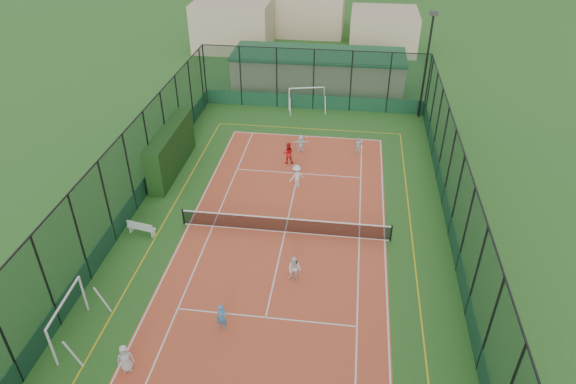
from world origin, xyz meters
name	(u,v)px	position (x,y,z in m)	size (l,w,h in m)	color
ground	(285,232)	(0.00, 0.00, 0.00)	(300.00, 300.00, 0.00)	#276221
court_slab	(285,232)	(0.00, 0.00, 0.01)	(11.17, 23.97, 0.01)	#C4522B
tennis_net	(285,225)	(0.00, 0.00, 0.53)	(11.67, 0.12, 1.06)	black
perimeter_fence	(285,195)	(0.00, 0.00, 2.50)	(18.12, 34.12, 5.00)	#10301F
floodlight_ne	(426,67)	(8.60, 16.60, 4.12)	(0.60, 0.26, 8.25)	black
clubhouse	(318,70)	(0.00, 22.00, 1.57)	(15.20, 7.20, 3.15)	tan
hedge_left	(171,150)	(-8.30, 5.84, 1.49)	(1.02, 6.81, 2.98)	black
white_bench	(142,227)	(-7.80, -1.17, 0.45)	(1.59, 0.44, 0.90)	white
futsal_goal_near	(69,319)	(-8.11, -8.53, 1.02)	(0.92, 3.17, 2.04)	white
futsal_goal_far	(307,99)	(-0.50, 16.72, 0.96)	(2.96, 0.86, 1.91)	white
child_near_left	(125,358)	(-5.08, -9.90, 0.68)	(0.65, 0.42, 1.33)	silver
child_near_mid	(222,317)	(-1.78, -7.25, 0.67)	(0.48, 0.32, 1.32)	#4388BE
child_near_right	(295,269)	(1.00, -3.77, 0.71)	(0.68, 0.53, 1.41)	white
child_far_left	(297,176)	(0.09, 4.73, 0.80)	(1.02, 0.59, 1.58)	silver
child_far_right	(358,146)	(3.87, 9.67, 0.63)	(0.72, 0.30, 1.24)	silver
child_far_back	(301,143)	(-0.17, 9.51, 0.64)	(1.16, 0.37, 1.25)	white
coach	(288,153)	(-0.85, 7.72, 0.77)	(0.74, 0.57, 1.52)	red
tennis_balls	(284,218)	(-0.23, 1.31, 0.04)	(6.14, 1.41, 0.07)	#CCE033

